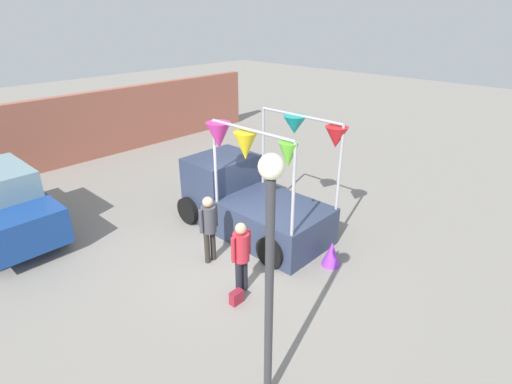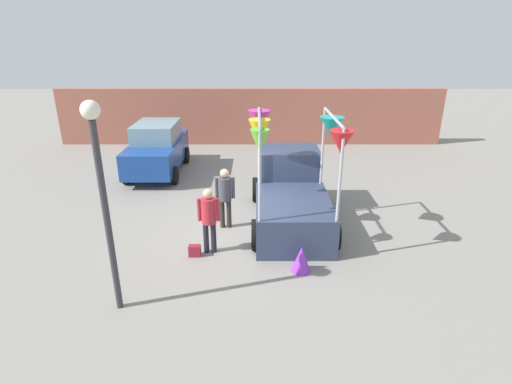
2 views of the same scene
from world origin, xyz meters
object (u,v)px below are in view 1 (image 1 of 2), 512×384
(parked_car, at_px, (3,204))
(person_vendor, at_px, (209,223))
(vendor_truck, at_px, (246,197))
(folded_kite_bundle_violet, at_px, (332,254))
(handbag, at_px, (236,297))
(person_customer, at_px, (241,251))
(street_lamp, at_px, (270,256))

(parked_car, height_order, person_vendor, parked_car)
(parked_car, bearing_deg, vendor_truck, -41.77)
(folded_kite_bundle_violet, bearing_deg, person_vendor, 129.96)
(vendor_truck, distance_m, handbag, 3.26)
(person_customer, relative_size, folded_kite_bundle_violet, 2.72)
(street_lamp, bearing_deg, parked_car, 97.49)
(person_customer, distance_m, handbag, 0.93)
(person_customer, xyz_separation_m, street_lamp, (-1.53, -2.10, 1.60))
(person_vendor, relative_size, handbag, 5.98)
(person_customer, xyz_separation_m, handbag, (-0.35, -0.20, -0.84))
(vendor_truck, bearing_deg, person_customer, -137.54)
(parked_car, xyz_separation_m, handbag, (2.25, -6.22, -0.80))
(street_lamp, height_order, folded_kite_bundle_violet, street_lamp)
(parked_car, height_order, handbag, parked_car)
(vendor_truck, height_order, parked_car, vendor_truck)
(person_customer, height_order, folded_kite_bundle_violet, person_customer)
(folded_kite_bundle_violet, bearing_deg, street_lamp, -160.84)
(vendor_truck, distance_m, person_customer, 2.77)
(folded_kite_bundle_violet, bearing_deg, person_customer, 158.30)
(street_lamp, relative_size, folded_kite_bundle_violet, 6.61)
(vendor_truck, xyz_separation_m, parked_car, (-4.65, 4.15, 0.04))
(person_customer, relative_size, street_lamp, 0.41)
(handbag, height_order, folded_kite_bundle_violet, folded_kite_bundle_violet)
(parked_car, height_order, person_customer, parked_car)
(parked_car, relative_size, person_vendor, 2.39)
(vendor_truck, xyz_separation_m, person_vendor, (-1.76, -0.53, 0.11))
(vendor_truck, xyz_separation_m, folded_kite_bundle_violet, (0.06, -2.71, -0.60))
(person_customer, xyz_separation_m, folded_kite_bundle_violet, (2.11, -0.84, -0.68))
(vendor_truck, bearing_deg, handbag, -139.15)
(vendor_truck, relative_size, parked_car, 1.02)
(parked_car, relative_size, folded_kite_bundle_violet, 6.67)
(person_vendor, bearing_deg, person_customer, -102.00)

